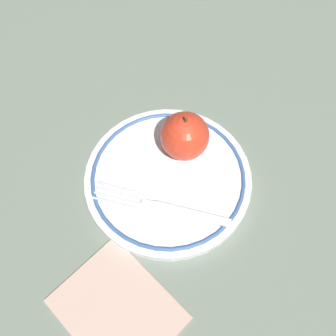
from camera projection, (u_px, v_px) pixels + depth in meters
ground_plane at (185, 180)px, 0.55m from camera, size 2.00×2.00×0.00m
plate at (168, 177)px, 0.54m from camera, size 0.24×0.24×0.02m
apple_red_whole at (185, 136)px, 0.52m from camera, size 0.07×0.07×0.08m
fork at (165, 207)px, 0.51m from camera, size 0.18×0.10×0.00m
napkin_folded at (117, 309)px, 0.46m from camera, size 0.15×0.12×0.01m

